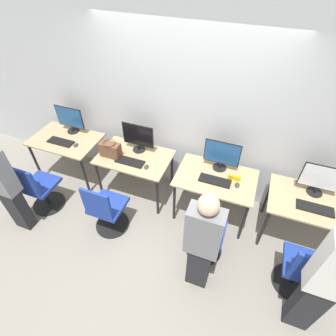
% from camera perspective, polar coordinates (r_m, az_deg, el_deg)
% --- Properties ---
extents(ground_plane, '(20.00, 20.00, 0.00)m').
position_cam_1_polar(ground_plane, '(4.00, -0.73, -10.81)').
color(ground_plane, gray).
extents(wall_back, '(12.00, 0.05, 2.80)m').
position_cam_1_polar(wall_back, '(3.65, 3.93, 12.68)').
color(wall_back, '#B7BCC1').
rests_on(wall_back, ground_plane).
extents(desk_far_left, '(1.06, 0.70, 0.75)m').
position_cam_1_polar(desk_far_left, '(4.53, -21.24, 5.07)').
color(desk_far_left, tan).
rests_on(desk_far_left, ground_plane).
extents(monitor_far_left, '(0.48, 0.19, 0.44)m').
position_cam_1_polar(monitor_far_left, '(4.49, -20.57, 9.95)').
color(monitor_far_left, black).
rests_on(monitor_far_left, desk_far_left).
extents(keyboard_far_left, '(0.42, 0.16, 0.02)m').
position_cam_1_polar(keyboard_far_left, '(4.42, -22.31, 5.30)').
color(keyboard_far_left, black).
rests_on(keyboard_far_left, desk_far_left).
extents(mouse_far_left, '(0.06, 0.09, 0.03)m').
position_cam_1_polar(mouse_far_left, '(4.26, -19.43, 4.75)').
color(mouse_far_left, '#333333').
rests_on(mouse_far_left, desk_far_left).
extents(office_chair_far_left, '(0.48, 0.48, 0.91)m').
position_cam_1_polar(office_chair_far_left, '(4.29, -26.18, -4.35)').
color(office_chair_far_left, black).
rests_on(office_chair_far_left, ground_plane).
extents(person_far_left, '(0.36, 0.21, 1.57)m').
position_cam_1_polar(person_far_left, '(3.88, -32.27, -2.87)').
color(person_far_left, '#232328').
rests_on(person_far_left, ground_plane).
extents(desk_left, '(1.06, 0.70, 0.75)m').
position_cam_1_polar(desk_left, '(3.92, -7.26, 1.54)').
color(desk_left, tan).
rests_on(desk_left, ground_plane).
extents(monitor_left, '(0.48, 0.19, 0.44)m').
position_cam_1_polar(monitor_left, '(3.84, -6.55, 6.69)').
color(monitor_left, black).
rests_on(monitor_left, desk_left).
extents(keyboard_left, '(0.42, 0.16, 0.02)m').
position_cam_1_polar(keyboard_left, '(3.77, -8.30, 1.39)').
color(keyboard_left, black).
rests_on(keyboard_left, desk_left).
extents(mouse_left, '(0.06, 0.09, 0.03)m').
position_cam_1_polar(mouse_left, '(3.65, -4.72, 0.26)').
color(mouse_left, '#333333').
rests_on(mouse_left, desk_left).
extents(office_chair_left, '(0.48, 0.48, 0.91)m').
position_cam_1_polar(office_chair_left, '(3.69, -13.17, -9.17)').
color(office_chair_left, black).
rests_on(office_chair_left, ground_plane).
extents(desk_right, '(1.06, 0.70, 0.75)m').
position_cam_1_polar(desk_right, '(3.63, 10.25, -2.99)').
color(desk_right, tan).
rests_on(desk_right, ground_plane).
extents(monitor_right, '(0.48, 0.19, 0.44)m').
position_cam_1_polar(monitor_right, '(3.57, 11.62, 2.81)').
color(monitor_right, black).
rests_on(monitor_right, desk_right).
extents(keyboard_right, '(0.42, 0.16, 0.02)m').
position_cam_1_polar(keyboard_right, '(3.51, 10.15, -2.71)').
color(keyboard_right, black).
rests_on(keyboard_right, desk_right).
extents(mouse_right, '(0.06, 0.09, 0.03)m').
position_cam_1_polar(mouse_right, '(3.50, 14.83, -3.58)').
color(mouse_right, '#333333').
rests_on(mouse_right, desk_right).
extents(office_chair_right, '(0.48, 0.48, 0.91)m').
position_cam_1_polar(office_chair_right, '(3.40, 8.07, -14.70)').
color(office_chair_right, black).
rests_on(office_chair_right, ground_plane).
extents(person_right, '(0.36, 0.20, 1.54)m').
position_cam_1_polar(person_right, '(2.82, 7.50, -15.79)').
color(person_right, '#232328').
rests_on(person_right, ground_plane).
extents(desk_far_right, '(1.06, 0.70, 0.75)m').
position_cam_1_polar(desk_far_right, '(3.73, 28.80, -7.44)').
color(desk_far_right, tan).
rests_on(desk_far_right, ground_plane).
extents(monitor_far_right, '(0.48, 0.19, 0.44)m').
position_cam_1_polar(monitor_far_right, '(3.65, 30.38, -2.16)').
color(monitor_far_right, black).
rests_on(monitor_far_right, desk_far_right).
extents(keyboard_far_right, '(0.42, 0.16, 0.02)m').
position_cam_1_polar(keyboard_far_right, '(3.60, 29.34, -7.64)').
color(keyboard_far_right, black).
rests_on(keyboard_far_right, desk_far_right).
extents(office_chair_far_right, '(0.48, 0.48, 0.91)m').
position_cam_1_polar(office_chair_far_right, '(3.49, 27.11, -19.52)').
color(office_chair_far_right, black).
rests_on(office_chair_far_right, ground_plane).
extents(person_far_right, '(0.36, 0.23, 1.77)m').
position_cam_1_polar(person_far_right, '(2.83, 31.74, -19.95)').
color(person_far_right, '#232328').
rests_on(person_far_right, ground_plane).
extents(handbag, '(0.30, 0.18, 0.25)m').
position_cam_1_polar(handbag, '(3.86, -12.45, 3.94)').
color(handbag, brown).
rests_on(handbag, desk_left).
extents(placard_right, '(0.16, 0.03, 0.08)m').
position_cam_1_polar(placard_right, '(3.55, 14.27, -2.09)').
color(placard_right, yellow).
rests_on(placard_right, desk_right).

